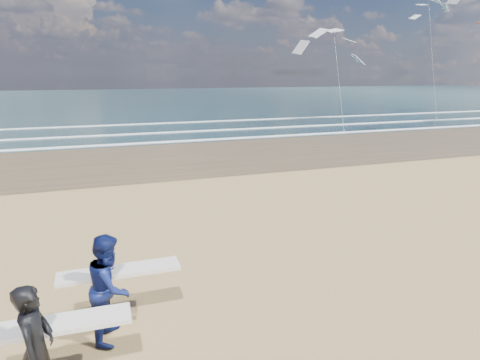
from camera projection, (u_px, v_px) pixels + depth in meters
name	position (u px, v px, depth m)	size (l,w,h in m)	color
wet_sand_strip	(400.00, 141.00, 29.90)	(220.00, 12.00, 0.01)	#4B3E28
ocean	(202.00, 98.00, 79.20)	(220.00, 100.00, 0.02)	#1A333A
foam_breakers	(325.00, 124.00, 39.11)	(220.00, 11.70, 0.05)	white
surfer_near	(38.00, 347.00, 5.88)	(2.22, 1.04, 1.94)	black
surfer_far	(110.00, 286.00, 7.56)	(2.21, 1.18, 1.96)	#0E184F
kite_1	(337.00, 61.00, 36.20)	(6.80, 4.85, 9.49)	slate
kite_5	(432.00, 51.00, 44.76)	(4.79, 4.63, 13.17)	slate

